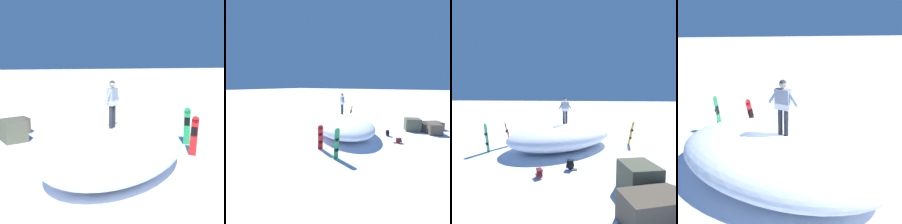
# 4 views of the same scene
# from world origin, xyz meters

# --- Properties ---
(ground) EXTENTS (240.00, 240.00, 0.00)m
(ground) POSITION_xyz_m (0.00, 0.00, 0.00)
(ground) COLOR white
(snow_mound) EXTENTS (8.24, 8.04, 1.52)m
(snow_mound) POSITION_xyz_m (-0.03, -0.29, 0.76)
(snow_mound) COLOR white
(snow_mound) RESTS_ON ground
(snowboarder_standing) EXTENTS (0.79, 0.76, 1.67)m
(snowboarder_standing) POSITION_xyz_m (-0.10, -0.11, 2.52)
(snowboarder_standing) COLOR black
(snowboarder_standing) RESTS_ON snow_mound
(snowboard_primary_upright) EXTENTS (0.44, 0.45, 1.64)m
(snowboard_primary_upright) POSITION_xyz_m (-1.35, 4.11, 0.85)
(snowboard_primary_upright) COLOR orange
(snowboard_primary_upright) RESTS_ON ground
(snowboard_secondary_upright) EXTENTS (0.48, 0.48, 1.60)m
(snowboard_secondary_upright) POSITION_xyz_m (0.51, -3.84, 0.83)
(snowboard_secondary_upright) COLOR red
(snowboard_secondary_upright) RESTS_ON ground
(snowboard_tertiary_upright) EXTENTS (0.29, 0.34, 1.72)m
(snowboard_tertiary_upright) POSITION_xyz_m (1.93, -4.36, 0.89)
(snowboard_tertiary_upright) COLOR #1E8C47
(snowboard_tertiary_upright) RESTS_ON ground
(backpack_near) EXTENTS (0.57, 0.50, 0.34)m
(backpack_near) POSITION_xyz_m (4.32, -0.24, 0.18)
(backpack_near) COLOR maroon
(backpack_near) RESTS_ON ground
(backpack_far) EXTENTS (0.29, 0.51, 0.45)m
(backpack_far) POSITION_xyz_m (3.33, 0.84, 0.23)
(backpack_far) COLOR black
(backpack_far) RESTS_ON ground
(rock_outcrop) EXTENTS (3.13, 3.16, 1.04)m
(rock_outcrop) POSITION_xyz_m (5.70, 3.86, 0.41)
(rock_outcrop) COLOR #504543
(rock_outcrop) RESTS_ON ground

